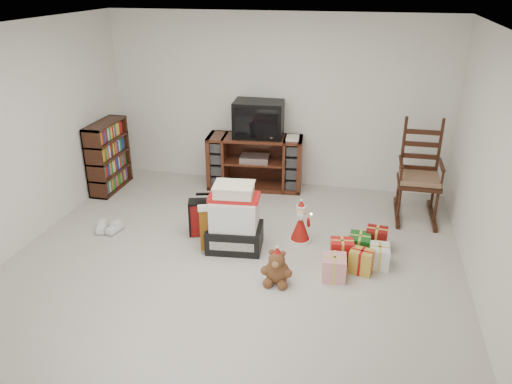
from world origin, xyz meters
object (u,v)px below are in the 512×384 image
at_px(teddy_bear, 277,269).
at_px(mrs_claus_figurine, 238,210).
at_px(santa_figurine, 300,226).
at_px(sneaker_pair, 108,229).
at_px(red_suitcase, 204,217).
at_px(rocking_chair, 418,182).
at_px(gift_cluster, 359,254).
at_px(tv_stand, 255,162).
at_px(bookshelf, 108,157).
at_px(crt_television, 259,119).
at_px(gift_pile, 235,221).

xyz_separation_m(teddy_bear, mrs_claus_figurine, (-0.72, 1.14, 0.06)).
relative_size(santa_figurine, sneaker_pair, 1.71).
height_order(red_suitcase, mrs_claus_figurine, mrs_claus_figurine).
bearing_deg(mrs_claus_figurine, santa_figurine, -14.86).
relative_size(rocking_chair, mrs_claus_figurine, 2.26).
distance_m(santa_figurine, gift_cluster, 0.79).
xyz_separation_m(tv_stand, bookshelf, (-2.08, -0.54, 0.09)).
bearing_deg(sneaker_pair, mrs_claus_figurine, 14.63).
bearing_deg(sneaker_pair, red_suitcase, 6.33).
height_order(sneaker_pair, gift_cluster, gift_cluster).
relative_size(tv_stand, rocking_chair, 1.06).
xyz_separation_m(mrs_claus_figurine, crt_television, (-0.03, 1.33, 0.82)).
bearing_deg(crt_television, gift_pile, -89.86).
distance_m(red_suitcase, mrs_claus_figurine, 0.46).
bearing_deg(bookshelf, rocking_chair, 1.43).
height_order(rocking_chair, mrs_claus_figurine, rocking_chair).
xyz_separation_m(gift_pile, gift_cluster, (1.43, -0.03, -0.23)).
relative_size(gift_cluster, crt_television, 1.30).
distance_m(bookshelf, sneaker_pair, 1.49).
relative_size(red_suitcase, sneaker_pair, 1.65).
height_order(teddy_bear, sneaker_pair, teddy_bear).
bearing_deg(sneaker_pair, tv_stand, 46.98).
bearing_deg(sneaker_pair, teddy_bear, -19.56).
relative_size(gift_pile, santa_figurine, 1.46).
bearing_deg(bookshelf, tv_stand, 14.51).
bearing_deg(tv_stand, sneaker_pair, -134.17).
xyz_separation_m(bookshelf, sneaker_pair, (0.62, -1.28, -0.45)).
height_order(teddy_bear, santa_figurine, santa_figurine).
xyz_separation_m(red_suitcase, teddy_bear, (1.07, -0.84, -0.06)).
bearing_deg(crt_television, santa_figurine, -65.09).
xyz_separation_m(rocking_chair, mrs_claus_figurine, (-2.21, -0.86, -0.23)).
bearing_deg(rocking_chair, santa_figurine, -142.76).
distance_m(bookshelf, mrs_claus_figurine, 2.30).
relative_size(tv_stand, teddy_bear, 3.74).
distance_m(tv_stand, mrs_claus_figurine, 1.30).
distance_m(santa_figurine, sneaker_pair, 2.39).
bearing_deg(tv_stand, santa_figurine, -64.37).
bearing_deg(crt_television, gift_cluster, -54.69).
xyz_separation_m(rocking_chair, teddy_bear, (-1.49, -2.00, -0.29)).
bearing_deg(tv_stand, teddy_bear, -77.21).
bearing_deg(rocking_chair, gift_pile, -146.94).
bearing_deg(tv_stand, mrs_claus_figurine, -91.90).
xyz_separation_m(tv_stand, crt_television, (0.04, 0.04, 0.65)).
height_order(gift_pile, red_suitcase, gift_pile).
distance_m(tv_stand, santa_figurine, 1.77).
bearing_deg(rocking_chair, crt_television, 167.35).
height_order(mrs_claus_figurine, sneaker_pair, mrs_claus_figurine).
bearing_deg(crt_television, tv_stand, -139.17).
xyz_separation_m(sneaker_pair, crt_television, (1.50, 1.86, 1.00)).
distance_m(mrs_claus_figurine, gift_cluster, 1.64).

